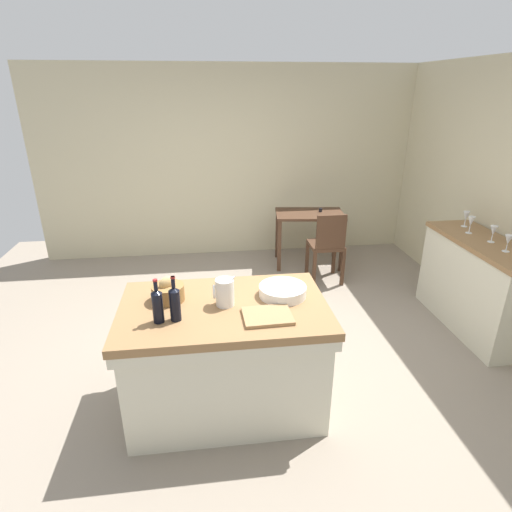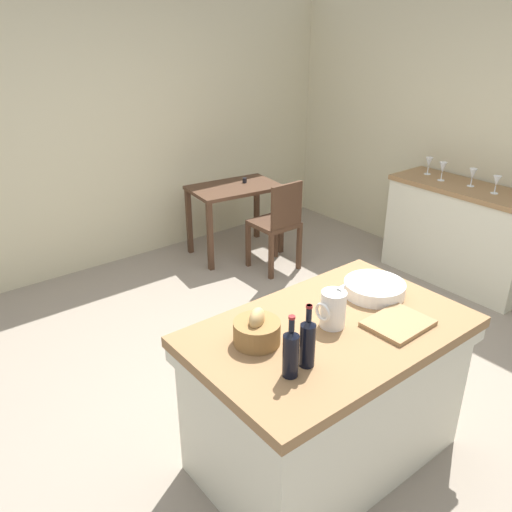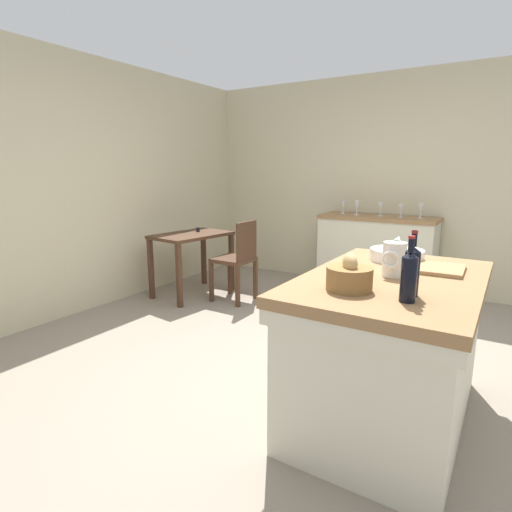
{
  "view_description": "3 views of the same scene",
  "coord_description": "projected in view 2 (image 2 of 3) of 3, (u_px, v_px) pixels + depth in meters",
  "views": [
    {
      "loc": [
        -0.41,
        -3.22,
        2.29
      ],
      "look_at": [
        0.06,
        0.37,
        0.8
      ],
      "focal_mm": 28.8,
      "sensor_mm": 36.0,
      "label": 1
    },
    {
      "loc": [
        -2.03,
        -2.23,
        2.34
      ],
      "look_at": [
        -0.0,
        0.33,
        0.82
      ],
      "focal_mm": 36.79,
      "sensor_mm": 36.0,
      "label": 2
    },
    {
      "loc": [
        -2.63,
        -1.21,
        1.47
      ],
      "look_at": [
        -0.02,
        0.43,
        0.82
      ],
      "focal_mm": 28.81,
      "sensor_mm": 36.0,
      "label": 3
    }
  ],
  "objects": [
    {
      "name": "wine_bottle_amber",
      "position": [
        291.0,
        352.0,
        2.28
      ],
      "size": [
        0.07,
        0.07,
        0.31
      ],
      "color": "black",
      "rests_on": "island_table"
    },
    {
      "name": "wine_glass_left",
      "position": [
        497.0,
        182.0,
        4.46
      ],
      "size": [
        0.07,
        0.07,
        0.15
      ],
      "color": "white",
      "rests_on": "side_cabinet"
    },
    {
      "name": "cutting_board",
      "position": [
        398.0,
        323.0,
        2.69
      ],
      "size": [
        0.33,
        0.27,
        0.02
      ],
      "primitive_type": "cube",
      "rotation": [
        0.0,
        0.0,
        0.03
      ],
      "color": "#99754C",
      "rests_on": "island_table"
    },
    {
      "name": "wash_bowl",
      "position": [
        374.0,
        288.0,
        2.98
      ],
      "size": [
        0.35,
        0.35,
        0.08
      ],
      "primitive_type": "cylinder",
      "color": "white",
      "rests_on": "island_table"
    },
    {
      "name": "ground_plane",
      "position": [
        286.0,
        377.0,
        3.71
      ],
      "size": [
        6.76,
        6.76,
        0.0
      ],
      "primitive_type": "plane",
      "color": "gray"
    },
    {
      "name": "wine_glass_middle",
      "position": [
        473.0,
        174.0,
        4.64
      ],
      "size": [
        0.07,
        0.07,
        0.16
      ],
      "color": "white",
      "rests_on": "side_cabinet"
    },
    {
      "name": "wall_right",
      "position": [
        511.0,
        143.0,
        4.62
      ],
      "size": [
        0.12,
        5.2,
        2.6
      ],
      "primitive_type": "cube",
      "color": "beige",
      "rests_on": "ground"
    },
    {
      "name": "bread_basket",
      "position": [
        257.0,
        331.0,
        2.53
      ],
      "size": [
        0.23,
        0.23,
        0.19
      ],
      "color": "olive",
      "rests_on": "island_table"
    },
    {
      "name": "wine_glass_far_right",
      "position": [
        429.0,
        163.0,
        4.99
      ],
      "size": [
        0.07,
        0.07,
        0.16
      ],
      "color": "white",
      "rests_on": "side_cabinet"
    },
    {
      "name": "writing_desk",
      "position": [
        235.0,
        197.0,
        5.39
      ],
      "size": [
        0.96,
        0.67,
        0.79
      ],
      "color": "#472D1E",
      "rests_on": "ground"
    },
    {
      "name": "wine_glass_right",
      "position": [
        443.0,
        168.0,
        4.8
      ],
      "size": [
        0.07,
        0.07,
        0.17
      ],
      "color": "white",
      "rests_on": "side_cabinet"
    },
    {
      "name": "wall_back",
      "position": [
        110.0,
        133.0,
        5.01
      ],
      "size": [
        5.32,
        0.12,
        2.6
      ],
      "primitive_type": "cube",
      "color": "beige",
      "rests_on": "ground"
    },
    {
      "name": "side_cabinet",
      "position": [
        459.0,
        234.0,
        4.88
      ],
      "size": [
        0.52,
        1.37,
        0.93
      ],
      "color": "olive",
      "rests_on": "ground"
    },
    {
      "name": "island_table",
      "position": [
        327.0,
        389.0,
        2.86
      ],
      "size": [
        1.46,
        0.92,
        0.88
      ],
      "color": "olive",
      "rests_on": "ground"
    },
    {
      "name": "wine_bottle_dark",
      "position": [
        308.0,
        341.0,
        2.34
      ],
      "size": [
        0.07,
        0.07,
        0.31
      ],
      "color": "black",
      "rests_on": "island_table"
    },
    {
      "name": "wooden_chair",
      "position": [
        278.0,
        222.0,
        5.06
      ],
      "size": [
        0.4,
        0.4,
        0.92
      ],
      "color": "#472D1E",
      "rests_on": "ground"
    },
    {
      "name": "pitcher",
      "position": [
        333.0,
        309.0,
        2.66
      ],
      "size": [
        0.17,
        0.13,
        0.24
      ],
      "color": "white",
      "rests_on": "island_table"
    }
  ]
}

